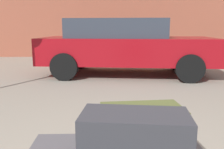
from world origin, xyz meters
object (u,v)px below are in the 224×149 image
parked_car (125,45)px  bollard_kerb_mid (219,55)px  duffel_bag_olive_front_right (142,126)px  bollard_kerb_near (182,55)px  duffel_bag_charcoal_center (135,141)px

parked_car → bollard_kerb_mid: bearing=25.3°
duffel_bag_olive_front_right → parked_car: parked_car is taller
bollard_kerb_near → bollard_kerb_mid: bearing=0.0°
duffel_bag_charcoal_center → bollard_kerb_mid: bearing=68.7°
duffel_bag_charcoal_center → parked_car: (0.32, 4.91, 0.24)m
duffel_bag_olive_front_right → duffel_bag_charcoal_center: size_ratio=0.91×
duffel_bag_olive_front_right → bollard_kerb_near: 6.49m
bollard_kerb_mid → duffel_bag_olive_front_right: bearing=-119.2°
duffel_bag_charcoal_center → parked_car: bearing=93.6°
bollard_kerb_near → duffel_bag_charcoal_center: bearing=-109.7°
parked_car → bollard_kerb_mid: 3.55m
parked_car → bollard_kerb_near: bearing=37.3°
duffel_bag_charcoal_center → bollard_kerb_near: 6.81m
duffel_bag_charcoal_center → bollard_kerb_near: size_ratio=0.98×
bollard_kerb_near → duffel_bag_olive_front_right: bearing=-109.9°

